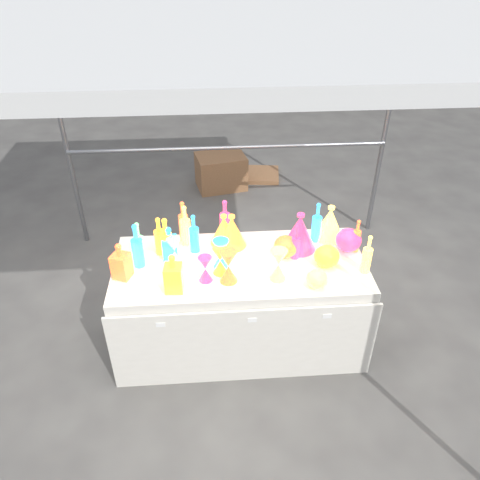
{
  "coord_description": "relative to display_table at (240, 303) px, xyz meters",
  "views": [
    {
      "loc": [
        -0.19,
        -2.65,
        2.78
      ],
      "look_at": [
        0.0,
        0.0,
        0.95
      ],
      "focal_mm": 35.0,
      "sensor_mm": 36.0,
      "label": 1
    }
  ],
  "objects": [
    {
      "name": "bottle_3",
      "position": [
        -0.09,
        0.36,
        0.54
      ],
      "size": [
        0.11,
        0.11,
        0.32
      ],
      "primitive_type": null,
      "rotation": [
        0.0,
        0.0,
        -0.39
      ],
      "color": "#1A399D",
      "rests_on": "display_table"
    },
    {
      "name": "bottle_9",
      "position": [
        0.86,
        0.1,
        0.51
      ],
      "size": [
        0.07,
        0.07,
        0.26
      ],
      "primitive_type": null,
      "rotation": [
        0.0,
        0.0,
        -0.12
      ],
      "color": "orange",
      "rests_on": "display_table"
    },
    {
      "name": "globe_0",
      "position": [
        0.61,
        -0.06,
        0.45
      ],
      "size": [
        0.2,
        0.2,
        0.14
      ],
      "primitive_type": null,
      "rotation": [
        0.0,
        0.0,
        0.14
      ],
      "color": "red",
      "rests_on": "display_table"
    },
    {
      "name": "bottle_4",
      "position": [
        -0.39,
        0.28,
        0.54
      ],
      "size": [
        0.09,
        0.09,
        0.33
      ],
      "primitive_type": null,
      "rotation": [
        0.0,
        0.0,
        -0.2
      ],
      "color": "#147F7B",
      "rests_on": "display_table"
    },
    {
      "name": "globe_2",
      "position": [
        0.34,
        0.08,
        0.45
      ],
      "size": [
        0.21,
        0.21,
        0.14
      ],
      "primitive_type": null,
      "rotation": [
        0.0,
        0.0,
        -0.18
      ],
      "color": "orange",
      "rests_on": "display_table"
    },
    {
      "name": "decanter_0",
      "position": [
        -0.45,
        -0.25,
        0.52
      ],
      "size": [
        0.12,
        0.12,
        0.28
      ],
      "primitive_type": null,
      "rotation": [
        0.0,
        0.0,
        -0.06
      ],
      "color": "red",
      "rests_on": "display_table"
    },
    {
      "name": "decanter_1",
      "position": [
        -0.81,
        -0.08,
        0.51
      ],
      "size": [
        0.14,
        0.14,
        0.27
      ],
      "primitive_type": null,
      "rotation": [
        0.0,
        0.0,
        -0.38
      ],
      "color": "orange",
      "rests_on": "display_table"
    },
    {
      "name": "bottle_5",
      "position": [
        -0.7,
        0.07,
        0.54
      ],
      "size": [
        0.09,
        0.09,
        0.33
      ],
      "primitive_type": null,
      "rotation": [
        0.0,
        0.0,
        -0.37
      ],
      "color": "#D22AA7",
      "rests_on": "display_table"
    },
    {
      "name": "lampshade_3",
      "position": [
        0.7,
        0.29,
        0.51
      ],
      "size": [
        0.28,
        0.28,
        0.27
      ],
      "primitive_type": null,
      "rotation": [
        0.0,
        0.0,
        -0.26
      ],
      "color": "#147F7B",
      "rests_on": "display_table"
    },
    {
      "name": "bottle_6",
      "position": [
        -0.52,
        0.12,
        0.54
      ],
      "size": [
        0.1,
        0.1,
        0.33
      ],
      "primitive_type": null,
      "rotation": [
        0.0,
        0.0,
        0.24
      ],
      "color": "red",
      "rests_on": "display_table"
    },
    {
      "name": "bottle_7",
      "position": [
        -0.71,
        0.03,
        0.55
      ],
      "size": [
        0.09,
        0.09,
        0.34
      ],
      "primitive_type": null,
      "rotation": [
        0.0,
        0.0,
        -0.09
      ],
      "color": "#1A9228",
      "rests_on": "display_table"
    },
    {
      "name": "lampshade_2",
      "position": [
        0.45,
        0.17,
        0.52
      ],
      "size": [
        0.29,
        0.29,
        0.3
      ],
      "primitive_type": null,
      "rotation": [
        0.0,
        0.0,
        0.16
      ],
      "color": "#1A399D",
      "rests_on": "display_table"
    },
    {
      "name": "ground",
      "position": [
        -0.0,
        0.01,
        -0.37
      ],
      "size": [
        80.0,
        80.0,
        0.0
      ],
      "primitive_type": "plane",
      "color": "#66635E",
      "rests_on": "ground"
    },
    {
      "name": "bottle_8",
      "position": [
        0.59,
        0.25,
        0.54
      ],
      "size": [
        0.08,
        0.08,
        0.33
      ],
      "primitive_type": null,
      "rotation": [
        0.0,
        0.0,
        0.03
      ],
      "color": "#1A9228",
      "rests_on": "display_table"
    },
    {
      "name": "lampshade_0",
      "position": [
        -0.1,
        0.27,
        0.5
      ],
      "size": [
        0.27,
        0.27,
        0.25
      ],
      "primitive_type": null,
      "rotation": [
        0.0,
        0.0,
        0.37
      ],
      "color": "#D8EB31",
      "rests_on": "display_table"
    },
    {
      "name": "cardboard_box_flat",
      "position": [
        0.38,
        2.84,
        -0.35
      ],
      "size": [
        0.7,
        0.54,
        0.06
      ],
      "primitive_type": "cube",
      "rotation": [
        0.0,
        0.0,
        -0.13
      ],
      "color": "#906341",
      "rests_on": "ground"
    },
    {
      "name": "hourglass_3",
      "position": [
        -0.46,
        0.05,
        0.48
      ],
      "size": [
        0.11,
        0.11,
        0.2
      ],
      "primitive_type": null,
      "rotation": [
        0.0,
        0.0,
        0.11
      ],
      "color": "#D22AA7",
      "rests_on": "display_table"
    },
    {
      "name": "hourglass_1",
      "position": [
        -0.25,
        -0.16,
        0.47
      ],
      "size": [
        0.12,
        0.12,
        0.19
      ],
      "primitive_type": null,
      "rotation": [
        0.0,
        0.0,
        0.39
      ],
      "color": "#1A399D",
      "rests_on": "display_table"
    },
    {
      "name": "bottle_10",
      "position": [
        0.4,
        0.05,
        0.51
      ],
      "size": [
        0.08,
        0.08,
        0.27
      ],
      "primitive_type": null,
      "rotation": [
        0.0,
        0.0,
        -0.32
      ],
      "color": "#1A399D",
      "rests_on": "display_table"
    },
    {
      "name": "bottle_11",
      "position": [
        0.86,
        -0.15,
        0.53
      ],
      "size": [
        0.09,
        0.09,
        0.3
      ],
      "primitive_type": null,
      "rotation": [
        0.0,
        0.0,
        -0.38
      ],
      "color": "#147F7B",
      "rests_on": "display_table"
    },
    {
      "name": "globe_3",
      "position": [
        0.8,
        0.12,
        0.45
      ],
      "size": [
        0.2,
        0.2,
        0.15
      ],
      "primitive_type": null,
      "rotation": [
        0.0,
        0.0,
        -0.03
      ],
      "color": "#1A399D",
      "rests_on": "display_table"
    },
    {
      "name": "bottle_0",
      "position": [
        -0.57,
        0.18,
        0.53
      ],
      "size": [
        0.08,
        0.08,
        0.3
      ],
      "primitive_type": null,
      "rotation": [
        0.0,
        0.0,
        0.03
      ],
      "color": "red",
      "rests_on": "display_table"
    },
    {
      "name": "bottle_1",
      "position": [
        -0.32,
        0.19,
        0.53
      ],
      "size": [
        0.08,
        0.08,
        0.31
      ],
      "primitive_type": null,
      "rotation": [
        0.0,
        0.0,
        -0.05
      ],
      "color": "#1A9228",
      "rests_on": "display_table"
    },
    {
      "name": "globe_1",
      "position": [
        0.49,
        -0.29,
        0.43
      ],
      "size": [
        0.17,
        0.17,
        0.12
      ],
      "primitive_type": null,
      "rotation": [
        0.0,
        0.0,
        -0.22
      ],
      "color": "#147F7B",
      "rests_on": "display_table"
    },
    {
      "name": "hourglass_4",
      "position": [
        -0.14,
        -0.09,
        0.48
      ],
      "size": [
        0.11,
        0.11,
        0.21
      ],
      "primitive_type": null,
      "rotation": [
        0.0,
        0.0,
        0.05
      ],
      "color": "red",
      "rests_on": "display_table"
    },
    {
      "name": "hourglass_2",
      "position": [
        0.24,
        -0.18,
        0.49
      ],
      "size": [
        0.14,
        0.14,
        0.23
      ],
      "primitive_type": null,
      "rotation": [
        0.0,
        0.0,
        -0.22
      ],
      "color": "#147F7B",
      "rests_on": "display_table"
    },
    {
      "name": "canopy_tent",
      "position": [
        -0.0,
        0.02,
        2.01
      ],
      "size": [
        3.15,
        3.15,
        2.46
      ],
      "color": "gray",
      "rests_on": "ground"
    },
    {
      "name": "bottle_2",
      "position": [
        -0.4,
        0.34,
        0.54
      ],
      "size": [
        0.09,
        0.09,
        0.33
      ],
      "primitive_type": null,
      "rotation": [
        0.0,
        0.0,
        -0.22
      ],
      "color": "orange",
      "rests_on": "display_table"
    },
    {
      "name": "cardboard_box_closed",
      "position": [
        -0.05,
        2.59,
        -0.16
      ],
      "size": [
        0.65,
        0.53,
        0.42
      ],
      "primitive_type": "cube",
      "rotation": [
        0.0,
        0.0,
        0.2
      ],
      "color": "#906341",
      "rests_on": "ground"
    },
    {
      "name": "hourglass_5",
      "position": [
        -0.13,
        -0.02,
        0.49
      ],
      "size": [
        0.13,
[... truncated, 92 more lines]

